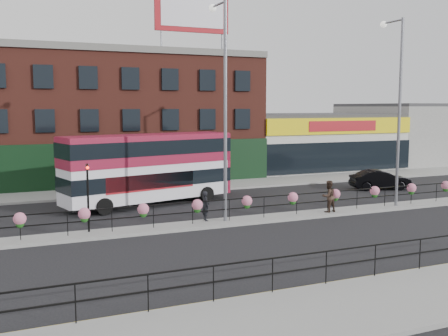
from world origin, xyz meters
name	(u,v)px	position (x,y,z in m)	size (l,w,h in m)	color
ground	(247,222)	(0.00, 0.00, 0.00)	(120.00, 120.00, 0.00)	black
south_pavement	(415,296)	(0.00, -12.00, 0.07)	(60.00, 4.00, 0.15)	gray
north_pavement	(175,188)	(0.00, 12.00, 0.07)	(60.00, 4.00, 0.15)	gray
median	(247,220)	(0.00, 0.00, 0.07)	(60.00, 1.60, 0.15)	gray
yellow_line_inner	(367,277)	(0.00, -9.70, 0.01)	(60.00, 0.10, 0.01)	gold
yellow_line_outer	(370,278)	(0.00, -9.88, 0.01)	(60.00, 0.10, 0.01)	gold
brick_building	(98,117)	(-4.00, 19.96, 5.13)	(25.00, 12.21, 10.30)	brown
supermarket	(305,141)	(16.00, 19.90, 2.65)	(15.00, 12.25, 5.30)	silver
warehouse_east	(420,133)	(30.75, 20.00, 3.15)	(14.50, 12.00, 6.30)	gray
billboard	(192,13)	(2.50, 14.99, 13.18)	(6.00, 0.29, 4.40)	#A2131B
median_railing	(247,202)	(0.00, 0.00, 1.05)	(30.04, 0.56, 1.23)	black
south_railing	(326,260)	(-2.00, -10.10, 0.96)	(20.04, 0.05, 1.12)	black
double_decker_bus	(149,162)	(-3.37, 6.64, 2.64)	(10.93, 4.93, 4.30)	white
car	(380,180)	(13.59, 5.88, 0.71)	(4.53, 2.70, 1.41)	black
pedestrian_a	(206,206)	(-2.12, 0.48, 0.92)	(0.38, 0.57, 1.53)	black
pedestrian_b	(328,196)	(4.94, -0.16, 1.03)	(0.94, 0.77, 1.77)	#3A2920
lamp_column_west	(223,92)	(-1.20, 0.33, 6.71)	(0.40, 1.94, 11.07)	slate
lamp_column_east	(397,96)	(9.72, 0.14, 6.60)	(0.39, 1.91, 10.88)	slate
traffic_light_median	(88,183)	(-8.00, 0.39, 2.47)	(0.15, 0.28, 3.65)	black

